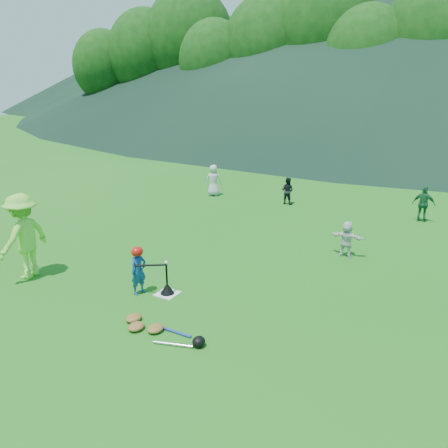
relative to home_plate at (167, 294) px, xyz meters
name	(u,v)px	position (x,y,z in m)	size (l,w,h in m)	color
ground	(167,294)	(0.00, 0.00, -0.01)	(120.00, 120.00, 0.00)	#196116
home_plate	(167,294)	(0.00, 0.00, 0.00)	(0.45, 0.45, 0.02)	silver
baseball	(166,262)	(0.00, 0.00, 0.73)	(0.08, 0.08, 0.08)	white
batter_child	(138,271)	(-0.55, -0.26, 0.51)	(0.38, 0.25, 1.04)	navy
adult_coach	(24,236)	(-3.39, -0.85, 0.99)	(1.29, 0.74, 2.00)	#82DE41
fielder_a	(214,180)	(-3.68, 8.20, 0.63)	(0.62, 0.40, 1.27)	#BABABA
fielder_b	(287,191)	(-0.56, 8.41, 0.50)	(0.50, 0.39, 1.02)	black
fielder_c	(424,204)	(4.19, 8.45, 0.59)	(0.70, 0.29, 1.20)	#1A5830
fielder_d	(347,239)	(2.78, 4.11, 0.47)	(0.89, 0.28, 0.96)	silver
batting_tee	(167,289)	(0.00, 0.00, 0.12)	(0.30, 0.30, 0.68)	black
batter_gear	(138,253)	(-0.53, -0.25, 0.93)	(0.70, 0.35, 0.41)	#BA120C
equipment_pile	(155,329)	(0.71, -1.34, 0.06)	(1.80, 0.62, 0.19)	olive
outfield_fence	(391,137)	(0.00, 28.00, 0.69)	(70.07, 0.08, 1.33)	gray
tree_line	(417,35)	(0.20, 33.83, 8.20)	(70.04, 11.40, 14.82)	#382314
distant_hills	(407,23)	(-7.63, 81.81, 14.97)	(155.00, 140.00, 32.00)	black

